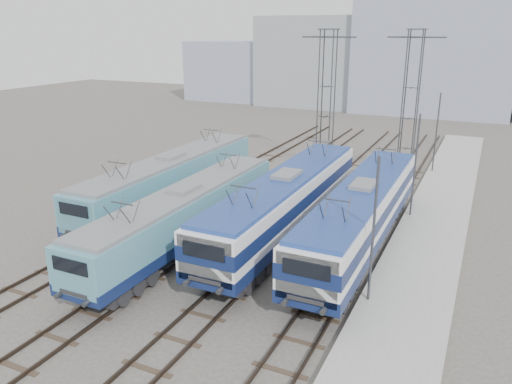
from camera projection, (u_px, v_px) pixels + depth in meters
The scene contains 14 objects.
ground at pixel (184, 285), 24.55m from camera, with size 160.00×160.00×0.00m, color #514C47.
platform at pixel (422, 257), 27.25m from camera, with size 4.00×70.00×0.30m, color #9E9E99.
locomotive_far_left at pixel (170, 178), 34.17m from camera, with size 2.87×18.16×3.42m.
locomotive_center_left at pixel (183, 214), 27.83m from camera, with size 2.72×17.19×3.24m.
locomotive_center_right at pixel (285, 200), 29.35m from camera, with size 2.98×18.88×3.55m.
locomotive_far_right at pixel (361, 211), 27.69m from camera, with size 2.92×18.50×3.48m.
catenary_tower_west at pixel (326, 97), 41.40m from camera, with size 4.50×1.20×12.00m.
catenary_tower_east at pixel (411, 98), 40.49m from camera, with size 4.50×1.20×12.00m.
mast_front at pixel (373, 234), 21.70m from camera, with size 0.12×0.12×7.00m, color #3F4247.
mast_mid at pixel (415, 168), 32.02m from camera, with size 0.12×0.12×7.00m, color #3F4247.
mast_rear at pixel (436, 134), 42.34m from camera, with size 0.12×0.12×7.00m, color #3F4247.
building_west at pixel (319, 61), 81.36m from camera, with size 18.00×12.00×14.00m, color #8B939C.
building_center at pixel (436, 51), 73.45m from camera, with size 22.00×14.00×18.00m, color #9097B0.
building_far_west at pixel (232, 71), 88.46m from camera, with size 14.00×10.00×10.00m, color #9097B0.
Camera 1 is at (12.52, -18.32, 11.99)m, focal length 35.00 mm.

